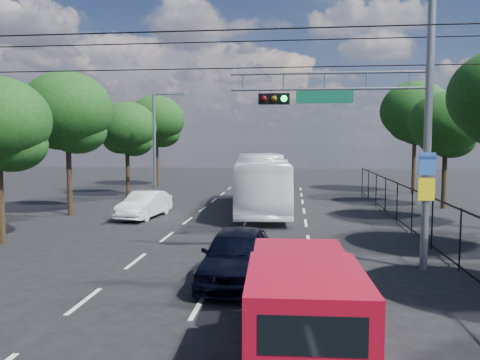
# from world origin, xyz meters

# --- Properties ---
(lane_markings) EXTENTS (6.12, 38.00, 0.01)m
(lane_markings) POSITION_xyz_m (-0.00, 14.00, 0.01)
(lane_markings) COLOR beige
(lane_markings) RESTS_ON ground
(signal_mast) EXTENTS (6.43, 0.39, 9.50)m
(signal_mast) POSITION_xyz_m (5.28, 7.99, 5.24)
(signal_mast) COLOR slate
(signal_mast) RESTS_ON ground
(streetlight_left) EXTENTS (2.09, 0.22, 7.08)m
(streetlight_left) POSITION_xyz_m (-6.33, 22.00, 3.94)
(streetlight_left) COLOR slate
(streetlight_left) RESTS_ON ground
(utility_wires) EXTENTS (22.00, 5.04, 0.74)m
(utility_wires) POSITION_xyz_m (0.00, 8.83, 7.23)
(utility_wires) COLOR black
(utility_wires) RESTS_ON ground
(fence_right) EXTENTS (0.06, 34.03, 2.00)m
(fence_right) POSITION_xyz_m (7.60, 12.17, 1.03)
(fence_right) COLOR black
(fence_right) RESTS_ON ground
(tree_right_d) EXTENTS (4.32, 4.32, 7.02)m
(tree_right_d) POSITION_xyz_m (11.42, 22.02, 4.85)
(tree_right_d) COLOR black
(tree_right_d) RESTS_ON ground
(tree_right_e) EXTENTS (5.28, 5.28, 8.58)m
(tree_right_e) POSITION_xyz_m (11.62, 30.02, 5.94)
(tree_right_e) COLOR black
(tree_right_e) RESTS_ON ground
(tree_left_c) EXTENTS (4.80, 4.80, 7.80)m
(tree_left_c) POSITION_xyz_m (-9.78, 17.02, 5.40)
(tree_left_c) COLOR black
(tree_left_c) RESTS_ON ground
(tree_left_d) EXTENTS (4.20, 4.20, 6.83)m
(tree_left_d) POSITION_xyz_m (-9.38, 25.02, 4.72)
(tree_left_d) COLOR black
(tree_left_d) RESTS_ON ground
(tree_left_e) EXTENTS (4.92, 4.92, 7.99)m
(tree_left_e) POSITION_xyz_m (-9.58, 33.02, 5.53)
(tree_left_e) COLOR black
(tree_left_e) RESTS_ON ground
(red_pickup) EXTENTS (2.19, 5.48, 2.01)m
(red_pickup) POSITION_xyz_m (2.50, 1.34, 1.07)
(red_pickup) COLOR black
(red_pickup) RESTS_ON ground
(navy_hatchback) EXTENTS (2.01, 4.65, 1.56)m
(navy_hatchback) POSITION_xyz_m (0.69, 6.18, 0.78)
(navy_hatchback) COLOR black
(navy_hatchback) RESTS_ON ground
(white_bus) EXTENTS (3.93, 12.14, 3.32)m
(white_bus) POSITION_xyz_m (0.42, 19.96, 1.66)
(white_bus) COLOR white
(white_bus) RESTS_ON ground
(white_van) EXTENTS (2.01, 4.36, 1.38)m
(white_van) POSITION_xyz_m (-5.50, 16.72, 0.69)
(white_van) COLOR white
(white_van) RESTS_ON ground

